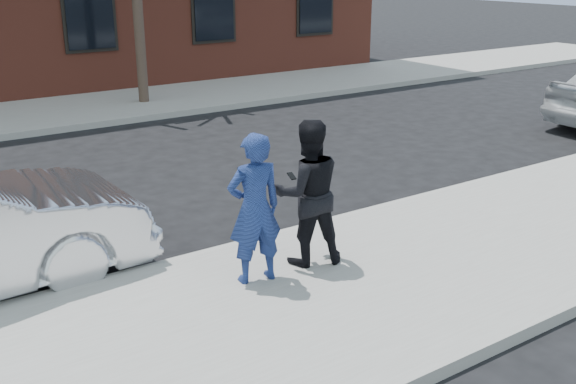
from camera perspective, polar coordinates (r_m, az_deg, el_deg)
ground at (r=7.06m, az=-11.11°, el=-12.85°), size 100.00×100.00×0.00m
near_sidewalk at (r=6.83m, az=-10.29°, el=-13.28°), size 50.00×3.50×0.15m
near_curb at (r=8.31m, az=-15.47°, el=-7.46°), size 50.00×0.10×0.15m
man_hoodie at (r=7.59m, az=-2.85°, el=-1.42°), size 0.70×0.55×1.77m
man_peacoat at (r=8.06m, az=1.68°, el=-0.06°), size 1.04×0.92×1.80m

